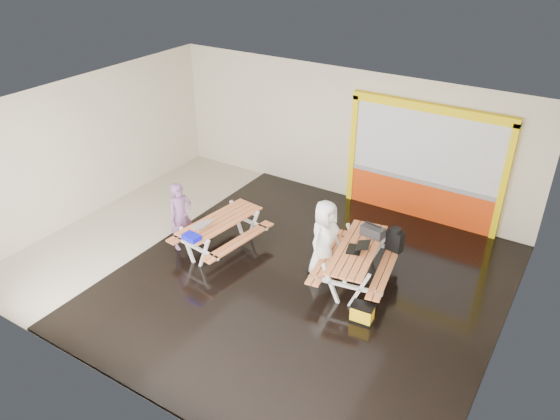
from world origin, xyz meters
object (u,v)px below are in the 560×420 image
Objects in this scene: person_right at (324,239)px; backpack at (395,240)px; person_left at (181,216)px; dark_case at (320,265)px; fluke_bag at (362,313)px; blue_pouch at (192,237)px; picnic_table_right at (357,256)px; laptop_left at (202,225)px; laptop_right at (357,248)px; toolbox at (373,231)px; picnic_table_left at (221,227)px.

backpack is at bearing -44.40° from person_right.
person_left is 3.29m from dark_case.
person_right is 1.52m from backpack.
fluke_bag is at bearing -36.45° from dark_case.
blue_pouch is 0.63× the size of backpack.
picnic_table_right is 0.96m from backpack.
laptop_left is 3.95m from fluke_bag.
person_right is 2.77m from blue_pouch.
backpack reaches higher than laptop_left.
toolbox is at bearing 86.86° from laptop_right.
person_right reaches higher than laptop_left.
blue_pouch is at bearing -75.42° from laptop_left.
fluke_bag is at bearing -70.74° from toolbox.
laptop_left reaches higher than picnic_table_left.
picnic_table_right is at bearing 9.58° from picnic_table_left.
toolbox is at bearing 109.26° from fluke_bag.
laptop_left is 2.71m from dark_case.
person_left reaches higher than backpack.
person_right is 3.92× the size of laptop_left.
picnic_table_left is 0.92m from person_left.
person_right is 1.80m from fluke_bag.
fluke_bag is (3.89, -0.10, -0.65)m from laptop_left.
person_left is 2.81× the size of backpack.
backpack is at bearing 29.70° from toolbox.
toolbox is 1.15× the size of fluke_bag.
backpack reaches higher than picnic_table_left.
blue_pouch is 2.83m from dark_case.
laptop_right is at bearing -80.57° from person_right.
laptop_right is at bearing 24.13° from blue_pouch.
picnic_table_left is 4.86× the size of dark_case.
backpack reaches higher than picnic_table_right.
backpack is at bearing -50.89° from person_left.
picnic_table_right is at bearing 16.78° from laptop_left.
toolbox reaches higher than picnic_table_left.
backpack is 1.24× the size of dark_case.
laptop_right reaches higher than laptop_left.
person_right is at bearing -138.16° from toolbox.
person_right is at bearing -58.26° from person_left.
person_right is 3.05× the size of backpack.
person_right is at bearing -142.00° from backpack.
laptop_left is at bearing -154.68° from toolbox.
backpack is at bearing 32.76° from blue_pouch.
picnic_table_right is at bearing -59.33° from person_left.
laptop_left is 0.83× the size of laptop_right.
dark_case is (2.28, 1.50, -0.74)m from blue_pouch.
laptop_left is 3.39m from laptop_right.
person_right is 3.25× the size of laptop_right.
toolbox is at bearing 25.32° from laptop_left.
toolbox is at bearing -51.79° from person_left.
toolbox is at bearing -40.56° from person_right.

